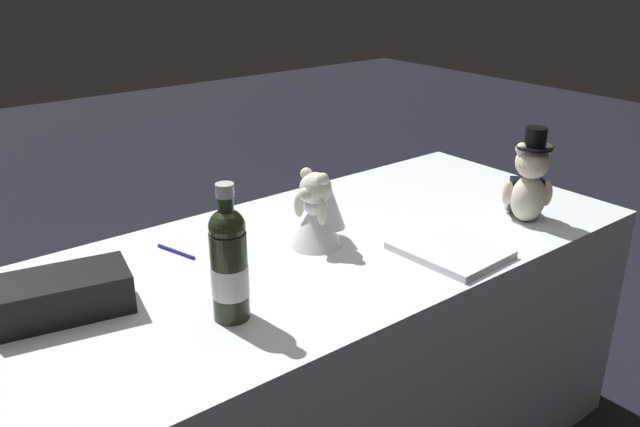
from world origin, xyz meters
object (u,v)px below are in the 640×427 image
(teddy_bear_bride, at_px, (318,211))
(signing_pen, at_px, (175,251))
(champagne_bottle, at_px, (229,263))
(guestbook, at_px, (450,250))
(teddy_bear_groom, at_px, (529,183))
(gift_case_black, at_px, (61,295))

(teddy_bear_bride, bearing_deg, signing_pen, 150.99)
(champagne_bottle, xyz_separation_m, guestbook, (0.64, -0.08, -0.13))
(teddy_bear_groom, xyz_separation_m, signing_pen, (-0.96, 0.45, -0.12))
(teddy_bear_bride, height_order, champagne_bottle, champagne_bottle)
(teddy_bear_groom, distance_m, gift_case_black, 1.35)
(guestbook, bearing_deg, champagne_bottle, 169.56)
(signing_pen, xyz_separation_m, gift_case_black, (-0.35, -0.13, 0.04))
(signing_pen, distance_m, guestbook, 0.76)
(teddy_bear_groom, height_order, champagne_bottle, champagne_bottle)
(guestbook, bearing_deg, signing_pen, 138.25)
(teddy_bear_bride, xyz_separation_m, gift_case_black, (-0.70, 0.06, -0.05))
(teddy_bear_groom, height_order, signing_pen, teddy_bear_groom)
(champagne_bottle, relative_size, signing_pen, 2.23)
(teddy_bear_bride, distance_m, signing_pen, 0.41)
(champagne_bottle, distance_m, gift_case_black, 0.40)
(champagne_bottle, height_order, signing_pen, champagne_bottle)
(gift_case_black, relative_size, guestbook, 1.17)
(signing_pen, xyz_separation_m, guestbook, (0.59, -0.47, 0.01))
(gift_case_black, bearing_deg, guestbook, -19.89)
(teddy_bear_bride, height_order, gift_case_black, teddy_bear_bride)
(champagne_bottle, xyz_separation_m, gift_case_black, (-0.29, 0.25, -0.09))
(signing_pen, bearing_deg, guestbook, -38.75)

